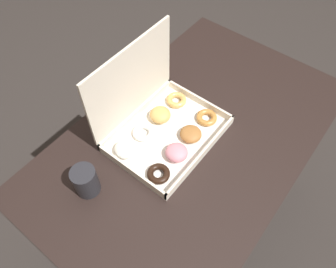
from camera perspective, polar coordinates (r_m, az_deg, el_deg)
The scene contains 4 objects.
ground_plane at distance 1.75m, azimuth 2.82°, elevation -13.79°, with size 8.00×8.00×0.00m, color #2D2826.
dining_table at distance 1.21m, azimuth 3.97°, elevation -3.19°, with size 1.14×0.71×0.71m.
donut_box at distance 1.08m, azimuth -1.78°, elevation 2.28°, with size 0.38×0.29×0.31m.
coffee_mug at distance 1.00m, azimuth -14.17°, elevation -7.88°, with size 0.07×0.07×0.10m.
Camera 1 is at (-0.56, -0.33, 1.63)m, focal length 35.00 mm.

